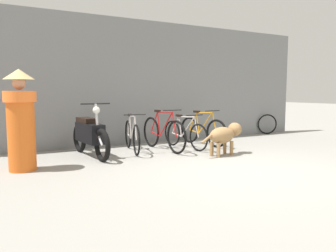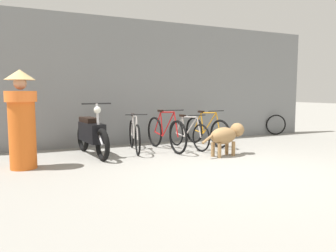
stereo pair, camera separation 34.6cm
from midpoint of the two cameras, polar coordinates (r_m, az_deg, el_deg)
name	(u,v)px [view 2 (the right image)]	position (r m, az deg, el deg)	size (l,w,h in m)	color
ground_plane	(239,171)	(5.56, 14.04, -7.69)	(60.00, 60.00, 0.00)	gray
shop_wall_back	(155,83)	(8.46, -1.08, 7.54)	(9.60, 0.20, 3.06)	slate
bicycle_0	(134,135)	(7.18, -4.51, -1.64)	(0.48, 1.63, 0.84)	black
bicycle_1	(166,133)	(7.29, 0.94, -1.29)	(0.46, 1.79, 0.92)	black
bicycle_2	(188,134)	(7.55, 4.77, -1.40)	(0.46, 1.59, 0.80)	black
bicycle_3	(207,131)	(8.02, 7.95, -0.86)	(0.46, 1.61, 0.87)	black
motorcycle	(92,134)	(6.77, -11.73, -1.38)	(0.58, 1.84, 1.09)	black
stray_dog	(227,135)	(6.78, 11.65, -1.56)	(1.16, 0.46, 0.66)	#997247
person_in_robes	(22,118)	(5.92, -22.63, 1.33)	(0.63, 0.63, 1.67)	orange
spare_tire_left	(276,125)	(10.50, 19.19, 0.21)	(0.59, 0.27, 0.61)	black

